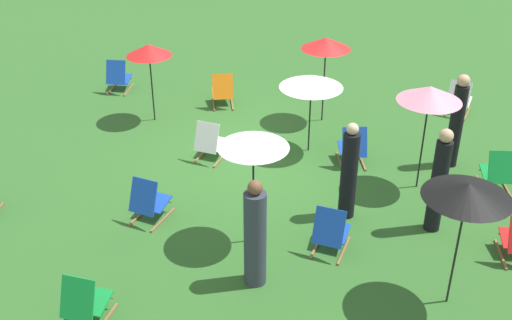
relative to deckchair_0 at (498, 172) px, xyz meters
The scene contains 20 objects.
ground_plane 4.44m from the deckchair_0, ahead, with size 40.00×40.00×0.00m, color #2D6026.
deckchair_0 is the anchor object (origin of this frame).
deckchair_1 6.45m from the deckchair_0, 24.68° to the right, with size 0.68×0.87×0.83m.
deckchair_3 5.48m from the deckchair_0, ahead, with size 0.61×0.83×0.83m.
deckchair_6 2.71m from the deckchair_0, ahead, with size 0.65×0.85×0.83m.
deckchair_9 3.75m from the deckchair_0, 40.91° to the left, with size 0.60×0.83×0.83m.
deckchair_10 9.15m from the deckchair_0, 19.53° to the right, with size 0.53×0.79×0.83m.
deckchair_11 3.33m from the deckchair_0, 82.83° to the right, with size 0.66×0.86×0.83m.
deckchair_12 6.33m from the deckchair_0, 20.18° to the left, with size 0.63×0.85×0.83m.
deckchair_13 7.59m from the deckchair_0, 38.50° to the left, with size 0.54×0.80×0.83m.
umbrella_0 3.87m from the deckchair_0, 13.47° to the right, with size 1.26×1.26×1.66m.
umbrella_1 4.98m from the deckchair_0, 30.72° to the left, with size 1.10×1.10×1.97m.
umbrella_2 4.43m from the deckchair_0, 34.25° to the right, with size 1.07×1.07×1.94m.
umbrella_3 2.08m from the deckchair_0, ahead, with size 1.13×1.13×2.02m.
umbrella_4 7.49m from the deckchair_0, 12.78° to the right, with size 1.00×1.00×1.78m.
umbrella_5 3.79m from the deckchair_0, 72.00° to the left, with size 1.18×1.18×1.97m.
person_0 2.01m from the deckchair_0, 51.21° to the left, with size 0.37×0.37×1.86m.
person_1 5.17m from the deckchair_0, 41.49° to the left, with size 0.36×0.36×1.75m.
person_2 1.24m from the deckchair_0, 46.72° to the right, with size 0.30×0.30×1.90m.
person_3 3.03m from the deckchair_0, 27.59° to the left, with size 0.37×0.37×1.77m.
Camera 1 is at (-1.96, 11.11, 6.15)m, focal length 43.88 mm.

